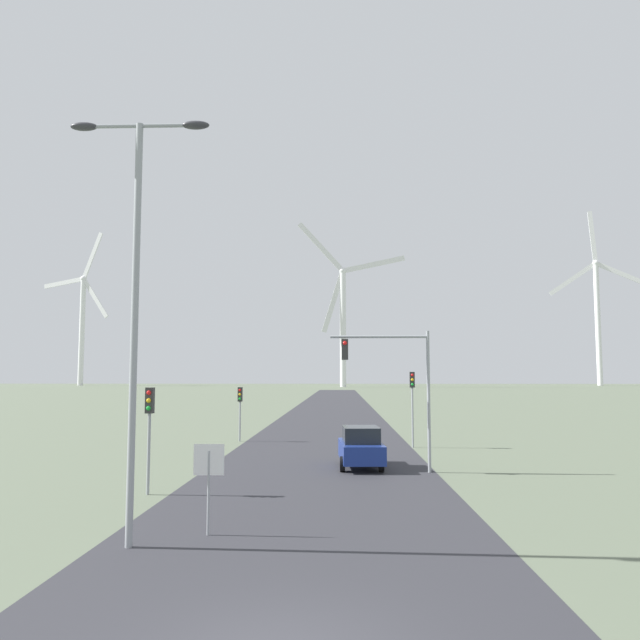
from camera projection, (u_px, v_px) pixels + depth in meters
name	position (u px, v px, depth m)	size (l,w,h in m)	color
road_surface	(330.00, 420.00, 57.07)	(10.00, 240.00, 0.01)	#2D2D33
streetlamp	(136.00, 276.00, 15.53)	(3.58, 0.32, 10.56)	#93999E
stop_sign_near	(209.00, 471.00, 16.24)	(0.81, 0.07, 2.33)	#93999E
traffic_light_post_near_left	(149.00, 416.00, 21.79)	(0.28, 0.33, 3.70)	#93999E
traffic_light_post_near_right	(412.00, 392.00, 35.93)	(0.28, 0.34, 4.32)	#93999E
traffic_light_post_mid_left	(240.00, 401.00, 39.21)	(0.28, 0.34, 3.38)	#93999E
traffic_light_mast_overhead	(394.00, 371.00, 26.92)	(4.30, 0.35, 6.04)	#93999E
car_approaching	(361.00, 447.00, 27.94)	(2.04, 4.20, 1.83)	navy
wind_turbine_far_left	(82.00, 318.00, 260.49)	(32.20, 10.71, 63.96)	white
wind_turbine_left	(343.00, 312.00, 225.39)	(39.31, 4.99, 59.78)	white
wind_turbine_center	(597.00, 309.00, 256.81)	(38.54, 7.41, 72.65)	white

